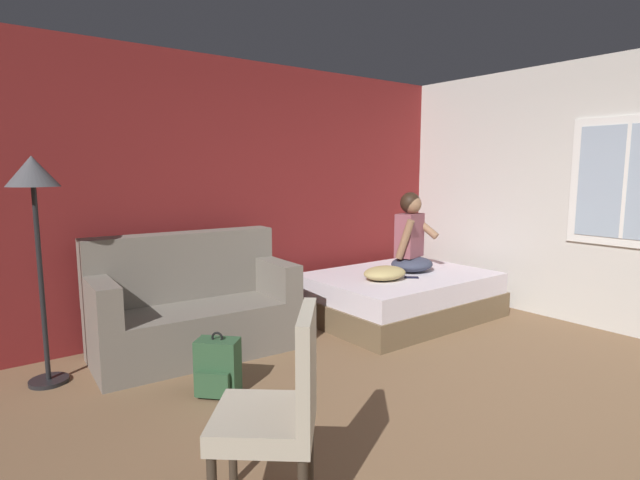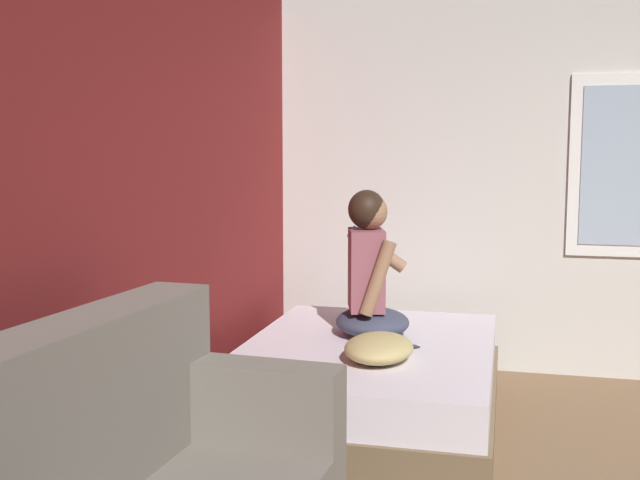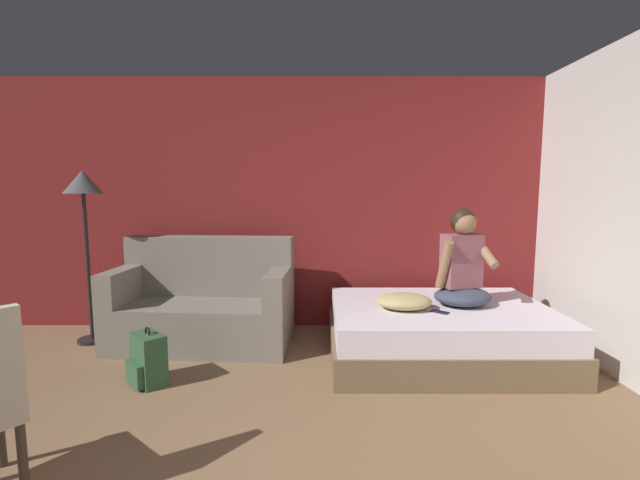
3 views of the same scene
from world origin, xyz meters
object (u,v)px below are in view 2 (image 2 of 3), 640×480
object	(u,v)px
bed	(368,384)
throw_pillow	(379,348)
cell_phone	(406,348)
person_seated	(370,277)

from	to	relation	value
bed	throw_pillow	distance (m)	0.49
throw_pillow	cell_phone	xyz separation A→B (m)	(0.29, -0.11, -0.07)
bed	cell_phone	distance (m)	0.34
bed	throw_pillow	world-z (taller)	throw_pillow
bed	person_seated	distance (m)	0.63
bed	person_seated	size ratio (longest dim) A/B	2.25
person_seated	cell_phone	bearing A→B (deg)	-135.39
person_seated	throw_pillow	size ratio (longest dim) A/B	1.82
bed	throw_pillow	size ratio (longest dim) A/B	4.10
person_seated	cell_phone	distance (m)	0.51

